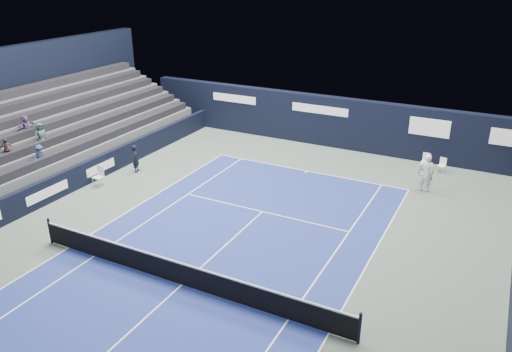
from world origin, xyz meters
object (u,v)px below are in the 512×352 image
Objects in this scene: line_judge_chair at (99,175)px; tennis_net at (181,273)px; tennis_player at (426,173)px; folding_chair_back_a at (426,159)px; folding_chair_back_b at (442,164)px.

line_judge_chair is 10.19m from tennis_net.
tennis_player reaches higher than line_judge_chair.
tennis_player is at bearing 31.34° from line_judge_chair.
folding_chair_back_a is 1.13× the size of folding_chair_back_b.
folding_chair_back_b is at bearing 2.01° from folding_chair_back_a.
folding_chair_back_a is at bearing 40.92° from line_judge_chair.
line_judge_chair is at bearing 148.99° from tennis_net.
tennis_player is at bearing 63.25° from tennis_net.
tennis_net is at bearing -101.49° from folding_chair_back_b.
tennis_net is (-5.68, -15.20, -0.10)m from folding_chair_back_a.
line_judge_chair is (-14.41, -9.95, -0.02)m from folding_chair_back_a.
line_judge_chair is 0.54× the size of tennis_player.
line_judge_chair is (-15.29, -9.89, 0.13)m from folding_chair_back_b.
line_judge_chair is at bearing -154.96° from tennis_player.
folding_chair_back_b is 0.06× the size of tennis_net.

